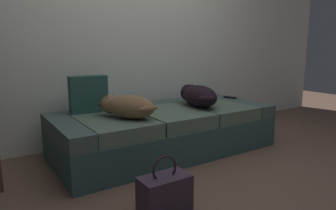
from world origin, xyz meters
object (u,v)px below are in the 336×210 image
at_px(couch, 165,130).
at_px(tv_remote, 230,97).
at_px(dog_dark, 198,96).
at_px(dog_tan, 127,106).
at_px(handbag, 165,194).
at_px(throw_pillow, 88,94).

distance_m(couch, tv_remote, 1.01).
bearing_deg(tv_remote, couch, 170.00).
xyz_separation_m(couch, tv_remote, (0.98, 0.11, 0.23)).
bearing_deg(tv_remote, dog_dark, 178.51).
bearing_deg(dog_tan, tv_remote, 9.56).
bearing_deg(handbag, throw_pillow, 92.08).
xyz_separation_m(dog_tan, handbag, (-0.15, -0.84, -0.40)).
xyz_separation_m(dog_tan, throw_pillow, (-0.20, 0.40, 0.07)).
relative_size(tv_remote, handbag, 0.40).
bearing_deg(dog_tan, throw_pillow, 116.12).
bearing_deg(couch, tv_remote, 6.56).
relative_size(couch, dog_tan, 3.89).
xyz_separation_m(dog_dark, throw_pillow, (-1.02, 0.33, 0.06)).
distance_m(dog_dark, throw_pillow, 1.08).
height_order(dog_tan, handbag, dog_tan).
height_order(dog_dark, tv_remote, dog_dark).
bearing_deg(throw_pillow, couch, -22.29).
relative_size(dog_dark, tv_remote, 4.31).
bearing_deg(handbag, dog_dark, 42.96).
height_order(couch, throw_pillow, throw_pillow).
distance_m(tv_remote, handbag, 1.96).
distance_m(dog_dark, handbag, 1.40).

